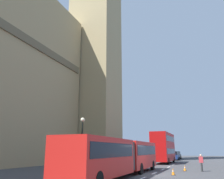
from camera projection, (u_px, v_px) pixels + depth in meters
ground_plane at (151, 174)px, 20.84m from camera, size 160.00×160.00×0.00m
lane_centre_marking at (149, 175)px, 20.03m from camera, size 34.40×0.16×0.01m
articulated_bus at (121, 155)px, 19.75m from camera, size 17.16×2.54×2.90m
double_decker_bus at (163, 146)px, 39.41m from camera, size 10.02×2.54×4.90m
sedan_lead at (174, 156)px, 50.89m from camera, size 4.40×1.86×1.85m
sedan_trailing at (177, 155)px, 57.00m from camera, size 4.40×1.86×1.85m
traffic_cone_west at (173, 172)px, 20.35m from camera, size 0.36×0.36×0.58m
traffic_cone_middle at (185, 168)px, 24.40m from camera, size 0.36×0.36×0.58m
street_lamp at (82, 140)px, 22.93m from camera, size 0.44×0.44×5.27m
pedestrian_near_cones at (201, 162)px, 23.89m from camera, size 0.36×0.43×1.69m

